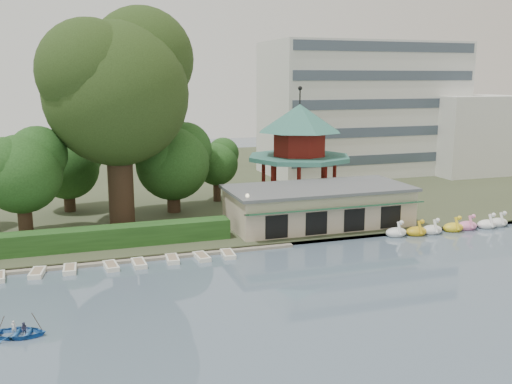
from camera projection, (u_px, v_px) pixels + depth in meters
name	position (u px, v px, depth m)	size (l,w,h in m)	color
ground_plane	(318.00, 329.00, 34.80)	(220.00, 220.00, 0.00)	slate
shore	(170.00, 182.00, 83.15)	(220.00, 70.00, 0.40)	#424930
embankment	(237.00, 248.00, 50.87)	(220.00, 0.60, 0.30)	gray
dock	(98.00, 262.00, 47.08)	(34.00, 1.60, 0.24)	gray
boathouse	(318.00, 205.00, 57.87)	(18.60, 9.39, 3.90)	#C7B298
pavilion	(299.00, 144.00, 66.81)	(12.40, 12.40, 13.50)	#C7B298
office_building	(380.00, 113.00, 88.57)	(38.00, 18.00, 20.00)	silver
hedge	(59.00, 241.00, 48.99)	(30.00, 2.00, 1.80)	#25501D
lamp_post	(247.00, 208.00, 52.29)	(0.36, 0.36, 4.28)	black
big_tree	(118.00, 82.00, 55.47)	(15.45, 14.40, 21.79)	#3A281C
small_trees	(82.00, 168.00, 58.73)	(38.84, 17.24, 10.31)	#3A281C
swan_boats	(469.00, 226.00, 57.64)	(19.20, 2.14, 1.92)	white
moored_rowboats	(73.00, 269.00, 45.09)	(27.16, 2.65, 0.36)	white
rowboat_with_passengers	(19.00, 329.00, 33.73)	(5.02, 4.15, 2.01)	#2868B8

